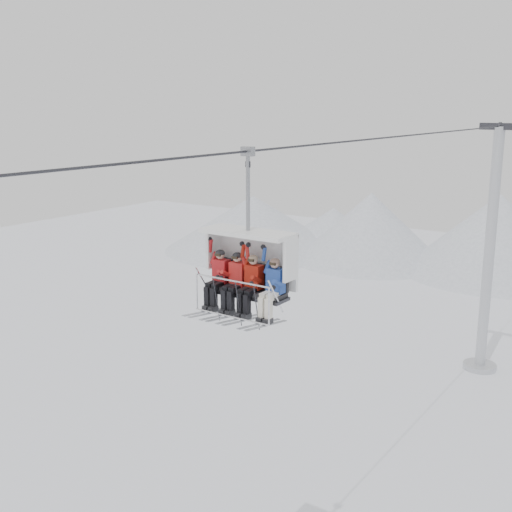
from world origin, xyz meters
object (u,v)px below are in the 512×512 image
Objects in this scene: chairlift_carrier at (251,260)px; skier_far_left at (218,277)px; skier_center_left at (235,280)px; lift_tower_right at (488,269)px; skier_far_right at (273,287)px; skier_center_right at (251,283)px.

chairlift_carrier is 0.96m from skier_far_left.
lift_tower_right is at bearing 89.35° from skier_center_left.
chairlift_carrier is 2.36× the size of skier_far_left.
chairlift_carrier is at bearing 160.01° from skier_far_right.
chairlift_carrier is at bearing 21.36° from skier_far_left.
skier_center_left is at bearing 180.00° from skier_center_right.
lift_tower_right reaches higher than skier_center_right.
chairlift_carrier reaches higher than skier_far_right.
skier_center_right is (1.00, 0.00, 0.00)m from skier_far_left.
skier_far_right is at bearing 0.00° from skier_center_left.
skier_center_left is at bearing -129.99° from chairlift_carrier.
lift_tower_right is 7.99× the size of skier_center_right.
skier_far_left is 1.00× the size of skier_far_right.
chairlift_carrier reaches higher than skier_center_left.
lift_tower_right reaches higher than skier_center_left.
lift_tower_right is 7.99× the size of skier_center_left.
skier_far_left is 1.00m from skier_center_right.
skier_center_left is at bearing -90.65° from lift_tower_right.
skier_center_left is 1.00× the size of skier_center_right.
skier_center_right is at bearing 180.00° from skier_far_right.
skier_center_right is (0.22, -0.30, -0.46)m from chairlift_carrier.
skier_far_right is (1.09, 0.00, 0.00)m from skier_center_left.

